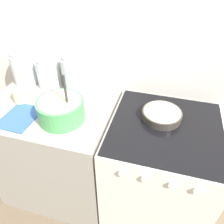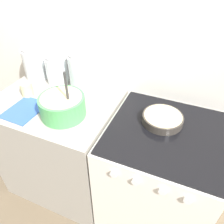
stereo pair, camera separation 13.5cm
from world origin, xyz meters
The scene contains 10 objects.
wall_back centered at (0.00, 0.70, 1.20)m, with size 4.72×0.05×2.40m.
countertop_cabinet centered at (-0.43, 0.34, 0.46)m, with size 0.86×0.68×0.91m.
stove centered at (0.36, 0.34, 0.45)m, with size 0.69×0.69×0.91m.
mixing_bowl centered at (-0.28, 0.23, 0.99)m, with size 0.29×0.29×0.32m.
baking_pan centered at (0.32, 0.41, 0.94)m, with size 0.25×0.25×0.05m.
storage_jar_left centered at (-0.74, 0.57, 1.02)m, with size 0.18×0.18×0.25m.
storage_jar_middle centered at (-0.54, 0.57, 1.01)m, with size 0.17×0.17×0.22m.
storage_jar_right centered at (-0.33, 0.57, 1.03)m, with size 0.16×0.16×0.27m.
tin_can centered at (-0.64, 0.32, 0.96)m, with size 0.08×0.08×0.10m.
recipe_page centered at (-0.54, 0.17, 0.91)m, with size 0.22×0.27×0.01m.
Camera 2 is at (0.44, -0.65, 1.80)m, focal length 35.00 mm.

